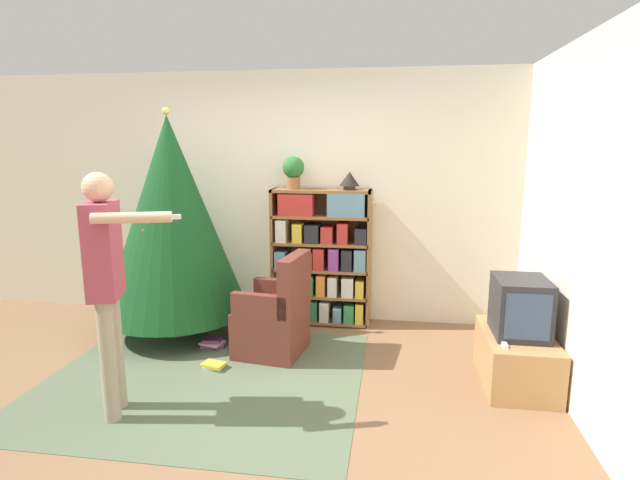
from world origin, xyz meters
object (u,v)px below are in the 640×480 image
(potted_plant, at_px, (293,170))
(armchair, at_px, (275,319))
(bookshelf, at_px, (322,257))
(table_lamp, at_px, (349,180))
(christmas_tree, at_px, (172,217))
(television, at_px, (520,307))
(standing_person, at_px, (107,275))

(potted_plant, bearing_deg, armchair, -90.27)
(bookshelf, relative_size, table_lamp, 7.05)
(christmas_tree, relative_size, table_lamp, 10.97)
(television, relative_size, armchair, 0.51)
(standing_person, xyz_separation_m, table_lamp, (1.43, 2.01, 0.51))
(christmas_tree, xyz_separation_m, armchair, (1.09, -0.35, -0.85))
(television, distance_m, table_lamp, 2.02)
(bookshelf, distance_m, armchair, 0.97)
(potted_plant, height_order, table_lamp, potted_plant)
(armchair, bearing_deg, standing_person, -28.56)
(armchair, bearing_deg, table_lamp, 153.77)
(television, bearing_deg, potted_plant, 150.63)
(christmas_tree, bearing_deg, standing_person, -81.28)
(bookshelf, bearing_deg, television, -33.22)
(bookshelf, xyz_separation_m, table_lamp, (0.28, 0.01, 0.80))
(bookshelf, relative_size, television, 2.98)
(table_lamp, bearing_deg, standing_person, -125.43)
(television, height_order, armchair, armchair)
(christmas_tree, height_order, standing_person, christmas_tree)
(bookshelf, height_order, standing_person, standing_person)
(armchair, xyz_separation_m, standing_person, (-0.86, -1.16, 0.68))
(table_lamp, bearing_deg, armchair, -124.07)
(bookshelf, xyz_separation_m, potted_plant, (-0.29, 0.01, 0.89))
(standing_person, distance_m, potted_plant, 2.27)
(armchair, xyz_separation_m, potted_plant, (0.00, 0.85, 1.28))
(armchair, xyz_separation_m, table_lamp, (0.57, 0.85, 1.19))
(christmas_tree, bearing_deg, bookshelf, 19.23)
(television, bearing_deg, christmas_tree, 168.44)
(christmas_tree, relative_size, potted_plant, 6.67)
(bookshelf, relative_size, armchair, 1.53)
(standing_person, xyz_separation_m, potted_plant, (0.86, 2.01, 0.60))
(christmas_tree, bearing_deg, television, -11.56)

